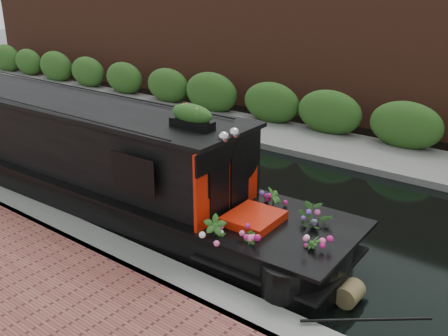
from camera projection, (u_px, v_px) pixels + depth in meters
The scene contains 7 objects.
ground at pixel (223, 192), 10.87m from camera, with size 80.00×80.00×0.00m, color black.
near_bank_coping at pixel (103, 254), 8.43m from camera, with size 40.00×0.60×0.50m, color slate.
far_bank_path at pixel (315, 145), 13.97m from camera, with size 40.00×2.40×0.34m, color slate.
far_hedge at pixel (330, 138), 14.64m from camera, with size 40.00×1.10×2.80m, color #29521B.
far_brick_wall at pixel (359, 123), 16.19m from camera, with size 40.00×1.00×8.00m, color #572C1D.
narrowboat at pixel (78, 161), 10.37m from camera, with size 11.54×2.40×2.70m.
rope_fender at pixel (350, 293), 7.09m from camera, with size 0.33×0.33×0.38m, color brown.
Camera 1 is at (6.14, -7.87, 4.34)m, focal length 40.00 mm.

